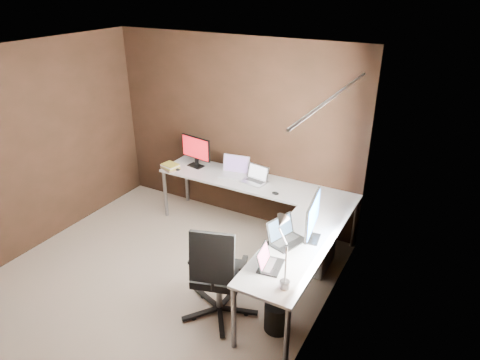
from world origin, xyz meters
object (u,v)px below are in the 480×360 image
at_px(desk_lamp, 282,242).
at_px(office_chair, 218,289).
at_px(monitor_left, 196,150).
at_px(wastebasket, 277,316).
at_px(laptop_black_big, 284,236).
at_px(laptop_white, 235,171).
at_px(monitor_right, 313,217).
at_px(laptop_silver, 256,178).
at_px(drawer_pedestal, 313,243).
at_px(laptop_black_small, 268,262).
at_px(book_stack, 170,167).

relative_size(desk_lamp, office_chair, 0.60).
relative_size(monitor_left, wastebasket, 1.63).
bearing_deg(laptop_black_big, laptop_white, 65.44).
relative_size(laptop_white, office_chair, 0.38).
height_order(monitor_right, laptop_silver, monitor_right).
height_order(drawer_pedestal, laptop_black_big, laptop_black_big).
xyz_separation_m(laptop_silver, laptop_black_small, (0.91, -1.54, -0.00)).
bearing_deg(office_chair, laptop_silver, 86.82).
height_order(laptop_white, laptop_silver, laptop_white).
relative_size(laptop_black_small, office_chair, 0.28).
bearing_deg(desk_lamp, book_stack, 129.68).
distance_m(office_chair, wastebasket, 0.64).
bearing_deg(desk_lamp, laptop_white, 111.82).
height_order(drawer_pedestal, laptop_silver, laptop_silver).
bearing_deg(monitor_right, office_chair, 126.80).
distance_m(drawer_pedestal, laptop_white, 1.44).
bearing_deg(laptop_black_small, laptop_black_big, -3.66).
distance_m(monitor_left, wastebasket, 2.65).
distance_m(laptop_black_big, wastebasket, 0.78).
xyz_separation_m(laptop_white, desk_lamp, (1.44, -1.74, 0.36)).
height_order(monitor_right, laptop_black_small, monitor_right).
bearing_deg(monitor_right, laptop_black_big, 116.69).
xyz_separation_m(drawer_pedestal, monitor_right, (0.15, -0.56, 0.69)).
distance_m(drawer_pedestal, laptop_black_big, 0.87).
bearing_deg(wastebasket, laptop_black_big, 108.67).
bearing_deg(book_stack, laptop_white, 17.29).
bearing_deg(desk_lamp, monitor_right, 72.03).
bearing_deg(drawer_pedestal, laptop_white, 162.03).
bearing_deg(laptop_white, monitor_left, 171.84).
xyz_separation_m(monitor_left, laptop_black_big, (1.83, -1.13, -0.19)).
xyz_separation_m(desk_lamp, office_chair, (-0.69, 0.06, -0.82)).
bearing_deg(laptop_white, laptop_black_big, -52.31).
xyz_separation_m(desk_lamp, wastebasket, (-0.08, 0.16, -0.99)).
distance_m(laptop_white, desk_lamp, 2.29).
distance_m(drawer_pedestal, laptop_black_small, 1.27).
bearing_deg(monitor_right, laptop_black_small, 154.64).
bearing_deg(monitor_left, laptop_black_small, -31.20).
bearing_deg(office_chair, laptop_black_big, 31.80).
bearing_deg(laptop_black_big, book_stack, 85.88).
bearing_deg(laptop_black_big, laptop_silver, 57.49).
distance_m(monitor_left, office_chair, 2.25).
height_order(drawer_pedestal, monitor_left, monitor_left).
xyz_separation_m(laptop_white, book_stack, (-0.87, -0.27, -0.02)).
bearing_deg(book_stack, laptop_silver, 9.86).
bearing_deg(laptop_black_big, laptop_black_small, -156.76).
distance_m(drawer_pedestal, monitor_right, 0.91).
distance_m(laptop_black_big, book_stack, 2.26).
bearing_deg(laptop_white, monitor_right, -43.43).
relative_size(laptop_black_small, desk_lamp, 0.47).
bearing_deg(laptop_silver, monitor_right, -31.18).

